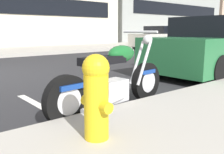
{
  "coord_description": "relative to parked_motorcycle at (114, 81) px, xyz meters",
  "views": [
    {
      "loc": [
        -1.46,
        -6.6,
        1.1
      ],
      "look_at": [
        0.61,
        -4.1,
        0.5
      ],
      "focal_mm": 40.39,
      "sensor_mm": 36.0,
      "label": 1
    }
  ],
  "objects": [
    {
      "name": "sidewalk_far_curb",
      "position": [
        11.28,
        10.57,
        -0.35
      ],
      "size": [
        120.0,
        5.0,
        0.14
      ],
      "primitive_type": "cube",
      "color": "#ADA89E",
      "rests_on": "ground"
    },
    {
      "name": "parking_stall_stripe",
      "position": [
        -0.72,
        0.54,
        -0.41
      ],
      "size": [
        0.12,
        2.2,
        0.01
      ],
      "primitive_type": "cube",
      "color": "silver",
      "rests_on": "ground"
    },
    {
      "name": "parked_motorcycle",
      "position": [
        0.0,
        0.0,
        0.0
      ],
      "size": [
        2.13,
        0.63,
        1.1
      ],
      "rotation": [
        0.0,
        0.0,
        0.11
      ],
      "color": "black",
      "rests_on": "ground"
    },
    {
      "name": "parked_car_second_in_row",
      "position": [
        4.06,
        0.76,
        0.25
      ],
      "size": [
        4.17,
        1.88,
        1.43
      ],
      "rotation": [
        0.0,
        0.0,
        0.02
      ],
      "color": "#236638",
      "rests_on": "ground"
    },
    {
      "name": "car_opposite_curb",
      "position": [
        10.47,
        7.5,
        0.24
      ],
      "size": [
        4.62,
        1.99,
        1.36
      ],
      "rotation": [
        0.0,
        0.0,
        3.1
      ],
      "color": "beige",
      "rests_on": "ground"
    },
    {
      "name": "fire_hydrant",
      "position": [
        -0.92,
        -0.85,
        0.13
      ],
      "size": [
        0.24,
        0.36,
        0.76
      ],
      "color": "gold",
      "rests_on": "sidewalk_near_curb"
    },
    {
      "name": "townhouse_mid_block",
      "position": [
        32.99,
        18.06,
        4.49
      ],
      "size": [
        10.64,
        10.44,
        9.82
      ],
      "color": "tan",
      "rests_on": "ground"
    }
  ]
}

